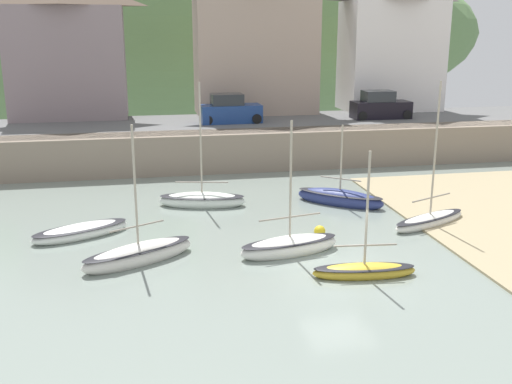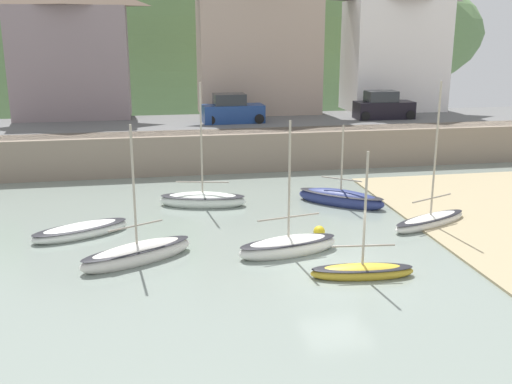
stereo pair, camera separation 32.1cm
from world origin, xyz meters
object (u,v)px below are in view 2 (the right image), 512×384
Objects in this scene: waterfront_building_centre at (259,35)px; parked_car_near_slipway at (232,111)px; motorboat_with_cabin at (203,200)px; parked_car_by_wall at (383,107)px; fishing_boat_green at (362,271)px; sailboat_nearest_shore at (288,246)px; sailboat_far_left at (430,220)px; sailboat_tall_mast at (137,254)px; mooring_buoy at (319,231)px; sailboat_blue_trim at (81,231)px; waterfront_building_left at (70,46)px; waterfront_building_right at (396,41)px; rowboat_small_beached at (341,198)px.

parked_car_near_slipway is (-2.63, -4.50, -4.88)m from waterfront_building_centre.
motorboat_with_cabin is 1.54× the size of parked_car_by_wall.
fishing_boat_green is 0.86× the size of sailboat_nearest_shore.
sailboat_far_left is 1.61× the size of parked_car_by_wall.
sailboat_far_left is at bearing -18.90° from sailboat_tall_mast.
waterfront_building_centre is 18.56m from motorboat_with_cabin.
fishing_boat_green is 21.54m from parked_car_near_slipway.
parked_car_by_wall is (17.03, 18.37, 2.89)m from sailboat_tall_mast.
fishing_boat_green is at bearing -86.85° from mooring_buoy.
parked_car_near_slipway is (8.69, 14.94, 2.98)m from sailboat_blue_trim.
sailboat_blue_trim is 8.82× the size of mooring_buoy.
sailboat_far_left is 10.98m from motorboat_with_cabin.
sailboat_nearest_shore is at bearing -121.06° from parked_car_by_wall.
sailboat_blue_trim is 1.05× the size of parked_car_near_slipway.
sailboat_nearest_shore reaches higher than sailboat_tall_mast.
waterfront_building_left is 2.35× the size of parked_car_near_slipway.
parked_car_near_slipway is at bearing -120.27° from waterfront_building_centre.
fishing_boat_green is 9.52× the size of mooring_buoy.
waterfront_building_right is at bearing 56.41° from motorboat_with_cabin.
rowboat_small_beached is (-9.56, -16.86, -7.34)m from waterfront_building_right.
waterfront_building_centre reaches higher than sailboat_far_left.
sailboat_nearest_shore is at bearing 173.08° from sailboat_far_left.
rowboat_small_beached is 7.48m from sailboat_nearest_shore.
sailboat_blue_trim is at bearing -122.36° from parked_car_near_slipway.
waterfront_building_right is (24.09, -0.00, 0.29)m from waterfront_building_left.
sailboat_nearest_shore is at bearing -57.08° from motorboat_with_cabin.
mooring_buoy is (12.20, -21.12, -7.22)m from waterfront_building_left.
motorboat_with_cabin is (7.67, -15.84, -7.07)m from waterfront_building_left.
motorboat_with_cabin is (-5.75, -15.84, -7.78)m from waterfront_building_centre.
parked_car_near_slipway is (-3.74, 12.36, 2.89)m from rowboat_small_beached.
waterfront_building_centre is 26.96m from fishing_boat_green.
waterfront_building_centre is 18.60m from rowboat_small_beached.
parked_car_near_slipway is (-6.65, 16.35, 2.94)m from sailboat_far_left.
waterfront_building_left is at bearing 120.00° from mooring_buoy.
waterfront_building_right is 30.28m from sailboat_blue_trim.
sailboat_tall_mast reaches higher than mooring_buoy.
parked_car_by_wall is at bearing -2.18° from parked_car_near_slipway.
sailboat_blue_trim is at bearing 97.50° from sailboat_tall_mast.
waterfront_building_right is at bearing 47.86° from sailboat_far_left.
rowboat_small_beached is 4.86m from mooring_buoy.
sailboat_nearest_shore is 18.81m from parked_car_near_slipway.
sailboat_nearest_shore is (8.27, -3.64, 0.08)m from sailboat_blue_trim.
fishing_boat_green is at bearing -64.21° from waterfront_building_left.
motorboat_with_cabin is 7.74m from sailboat_nearest_shore.
sailboat_tall_mast is at bearing -80.05° from sailboat_blue_trim.
waterfront_building_centre is at bearing 70.05° from sailboat_nearest_shore.
waterfront_building_right is 2.48× the size of parked_car_near_slipway.
fishing_boat_green reaches higher than rowboat_small_beached.
parked_car_by_wall is (10.77, 0.00, 0.00)m from parked_car_near_slipway.
waterfront_building_left is at bearing 128.29° from motorboat_with_cabin.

